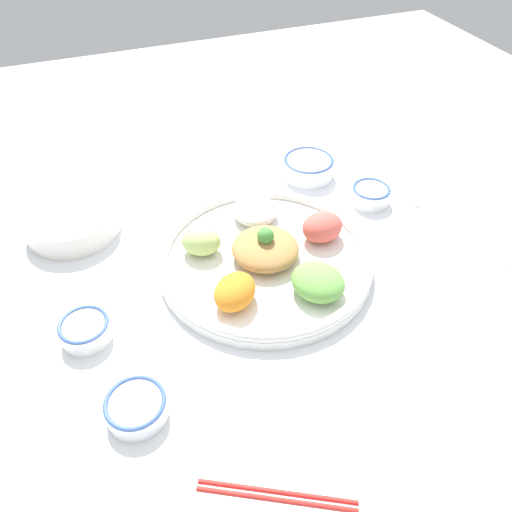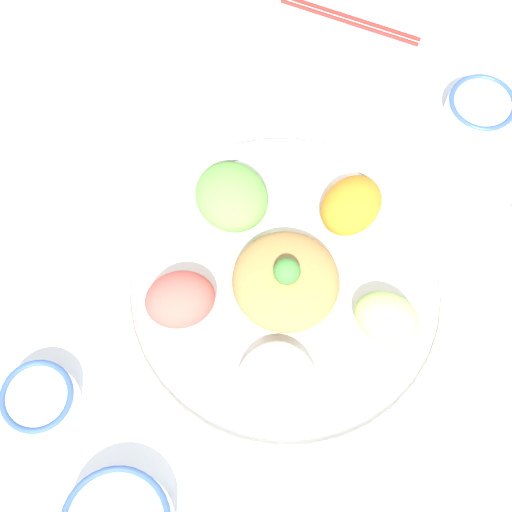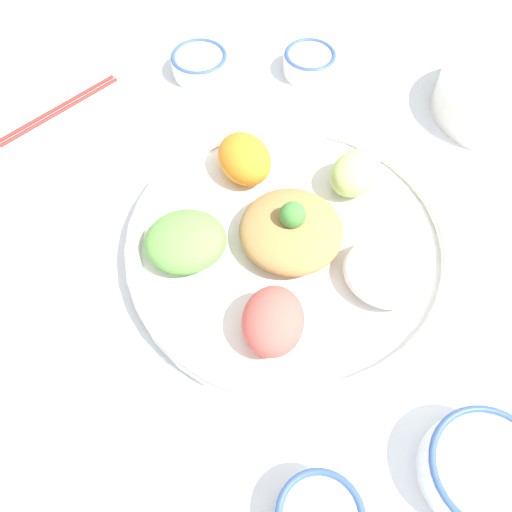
{
  "view_description": "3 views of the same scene",
  "coord_description": "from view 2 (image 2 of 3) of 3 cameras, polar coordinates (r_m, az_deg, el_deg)",
  "views": [
    {
      "loc": [
        0.65,
        -0.27,
        0.68
      ],
      "look_at": [
        0.01,
        -0.02,
        0.04
      ],
      "focal_mm": 35.0,
      "sensor_mm": 36.0,
      "label": 1
    },
    {
      "loc": [
        -0.29,
        0.07,
        0.84
      ],
      "look_at": [
        0.04,
        0.03,
        0.04
      ],
      "focal_mm": 50.0,
      "sensor_mm": 36.0,
      "label": 2
    },
    {
      "loc": [
        -0.06,
        0.35,
        0.55
      ],
      "look_at": [
        0.03,
        0.05,
        0.04
      ],
      "focal_mm": 35.0,
      "sensor_mm": 36.0,
      "label": 3
    }
  ],
  "objects": [
    {
      "name": "sauce_bowl_dark",
      "position": [
        1.04,
        17.5,
        11.26
      ],
      "size": [
        0.09,
        0.09,
        0.04
      ],
      "color": "white",
      "rests_on": "ground_plane"
    },
    {
      "name": "rice_bowl_plain",
      "position": [
        0.87,
        -16.9,
        -10.87
      ],
      "size": [
        0.08,
        0.08,
        0.04
      ],
      "color": "white",
      "rests_on": "ground_plane"
    },
    {
      "name": "salad_platter",
      "position": [
        0.87,
        2.17,
        -2.18
      ],
      "size": [
        0.42,
        0.42,
        0.09
      ],
      "color": "white",
      "rests_on": "ground_plane"
    },
    {
      "name": "chopsticks_pair_near",
      "position": [
        1.11,
        7.54,
        18.31
      ],
      "size": [
        0.12,
        0.2,
        0.01
      ],
      "rotation": [
        0.0,
        0.0,
        1.07
      ],
      "color": "red",
      "rests_on": "ground_plane"
    },
    {
      "name": "ground_plane",
      "position": [
        0.89,
        2.3,
        -2.99
      ],
      "size": [
        2.4,
        2.4,
        0.0
      ],
      "primitive_type": "plane",
      "color": "white"
    }
  ]
}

